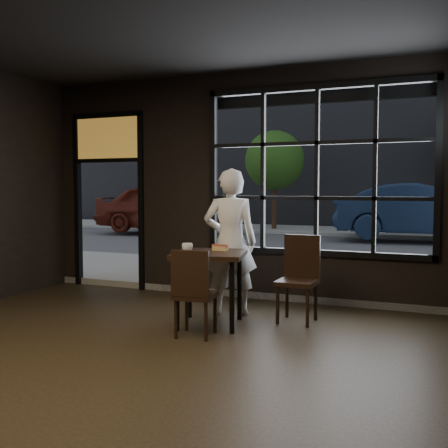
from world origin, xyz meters
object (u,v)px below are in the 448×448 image
at_px(cafe_table, 210,288).
at_px(navy_car, 422,211).
at_px(chair_near, 196,292).
at_px(man, 230,242).

height_order(cafe_table, navy_car, navy_car).
bearing_deg(chair_near, cafe_table, -91.05).
bearing_deg(man, navy_car, -119.56).
bearing_deg(navy_car, chair_near, 165.87).
xyz_separation_m(cafe_table, man, (0.02, 0.59, 0.48)).
height_order(cafe_table, chair_near, chair_near).
distance_m(cafe_table, man, 0.76).
bearing_deg(cafe_table, chair_near, -97.55).
bearing_deg(man, cafe_table, 69.46).
distance_m(man, navy_car, 10.13).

